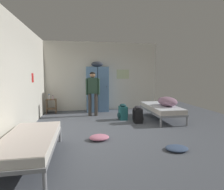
# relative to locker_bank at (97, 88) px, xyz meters

# --- Properties ---
(ground_plane) EXTENTS (9.16, 9.16, 0.00)m
(ground_plane) POSITION_rel_locker_bank_xyz_m (0.23, -2.58, -0.97)
(ground_plane) COLOR #565B66
(room_backdrop) EXTENTS (4.87, 5.78, 2.90)m
(room_backdrop) POSITION_rel_locker_bank_xyz_m (-1.06, -1.25, 0.48)
(room_backdrop) COLOR silver
(room_backdrop) RESTS_ON ground_plane
(locker_bank) EXTENTS (0.90, 0.55, 2.07)m
(locker_bank) POSITION_rel_locker_bank_xyz_m (0.00, 0.00, 0.00)
(locker_bank) COLOR #5B84B2
(locker_bank) RESTS_ON ground_plane
(shelf_unit) EXTENTS (0.38, 0.30, 0.57)m
(shelf_unit) POSITION_rel_locker_bank_xyz_m (-1.84, -0.12, -0.62)
(shelf_unit) COLOR brown
(shelf_unit) RESTS_ON ground_plane
(bed_right) EXTENTS (0.90, 1.90, 0.49)m
(bed_right) POSITION_rel_locker_bank_xyz_m (2.06, -1.72, -0.59)
(bed_right) COLOR gray
(bed_right) RESTS_ON ground_plane
(bed_left_front) EXTENTS (0.90, 1.90, 0.49)m
(bed_left_front) POSITION_rel_locker_bank_xyz_m (-1.59, -4.24, -0.59)
(bed_left_front) COLOR gray
(bed_left_front) RESTS_ON ground_plane
(bedding_heap) EXTENTS (0.57, 0.85, 0.30)m
(bedding_heap) POSITION_rel_locker_bank_xyz_m (2.21, -1.87, -0.33)
(bedding_heap) COLOR gray
(bedding_heap) RESTS_ON bed_right
(person_traveler) EXTENTS (0.52, 0.23, 1.64)m
(person_traveler) POSITION_rel_locker_bank_xyz_m (-0.24, -0.82, 0.02)
(person_traveler) COLOR #3D3833
(person_traveler) RESTS_ON ground_plane
(water_bottle) EXTENTS (0.07, 0.07, 0.20)m
(water_bottle) POSITION_rel_locker_bank_xyz_m (-1.92, -0.10, -0.31)
(water_bottle) COLOR white
(water_bottle) RESTS_ON shelf_unit
(lotion_bottle) EXTENTS (0.05, 0.05, 0.17)m
(lotion_bottle) POSITION_rel_locker_bank_xyz_m (-1.77, -0.16, -0.33)
(lotion_bottle) COLOR beige
(lotion_bottle) RESTS_ON shelf_unit
(backpack_black) EXTENTS (0.34, 0.32, 0.55)m
(backpack_black) POSITION_rel_locker_bank_xyz_m (1.13, -2.03, -0.71)
(backpack_black) COLOR black
(backpack_black) RESTS_ON ground_plane
(backpack_teal) EXTENTS (0.35, 0.34, 0.55)m
(backpack_teal) POSITION_rel_locker_bank_xyz_m (0.73, -1.56, -0.71)
(backpack_teal) COLOR #23666B
(backpack_teal) RESTS_ON ground_plane
(clothes_pile_denim) EXTENTS (0.48, 0.38, 0.08)m
(clothes_pile_denim) POSITION_rel_locker_bank_xyz_m (1.27, -4.22, -0.93)
(clothes_pile_denim) COLOR #42567A
(clothes_pile_denim) RESTS_ON ground_plane
(clothes_pile_pink) EXTENTS (0.48, 0.39, 0.12)m
(clothes_pile_pink) POSITION_rel_locker_bank_xyz_m (-0.26, -3.36, -0.91)
(clothes_pile_pink) COLOR pink
(clothes_pile_pink) RESTS_ON ground_plane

